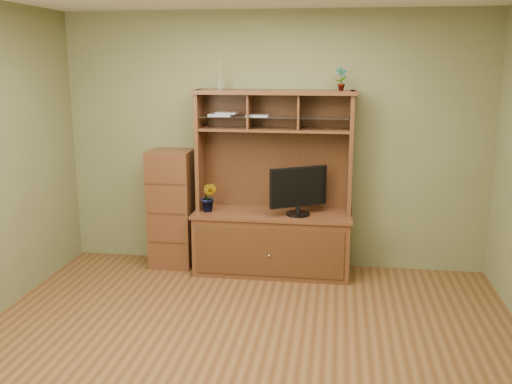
# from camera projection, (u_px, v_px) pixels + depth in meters

# --- Properties ---
(room) EXTENTS (4.54, 4.04, 2.74)m
(room) POSITION_uv_depth(u_px,v_px,m) (242.00, 180.00, 4.12)
(room) COLOR #513117
(room) RESTS_ON ground
(media_hutch) EXTENTS (1.66, 0.61, 1.90)m
(media_hutch) POSITION_uv_depth(u_px,v_px,m) (273.00, 224.00, 5.97)
(media_hutch) COLOR #4D2816
(media_hutch) RESTS_ON room
(monitor) EXTENTS (0.56, 0.37, 0.50)m
(monitor) POSITION_uv_depth(u_px,v_px,m) (298.00, 190.00, 5.76)
(monitor) COLOR black
(monitor) RESTS_ON media_hutch
(orchid_plant) EXTENTS (0.19, 0.17, 0.31)m
(orchid_plant) POSITION_uv_depth(u_px,v_px,m) (209.00, 197.00, 5.91)
(orchid_plant) COLOR #2B541D
(orchid_plant) RESTS_ON media_hutch
(top_plant) EXTENTS (0.14, 0.11, 0.23)m
(top_plant) POSITION_uv_depth(u_px,v_px,m) (341.00, 79.00, 5.61)
(top_plant) COLOR #3A6021
(top_plant) RESTS_ON media_hutch
(reed_diffuser) EXTENTS (0.06, 0.06, 0.30)m
(reed_diffuser) POSITION_uv_depth(u_px,v_px,m) (220.00, 78.00, 5.78)
(reed_diffuser) COLOR silver
(reed_diffuser) RESTS_ON media_hutch
(magazines) EXTENTS (0.62, 0.19, 0.04)m
(magazines) POSITION_uv_depth(u_px,v_px,m) (235.00, 114.00, 5.84)
(magazines) COLOR #ABABB0
(magazines) RESTS_ON media_hutch
(side_cabinet) EXTENTS (0.45, 0.41, 1.27)m
(side_cabinet) POSITION_uv_depth(u_px,v_px,m) (172.00, 208.00, 6.14)
(side_cabinet) COLOR #4D2816
(side_cabinet) RESTS_ON room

